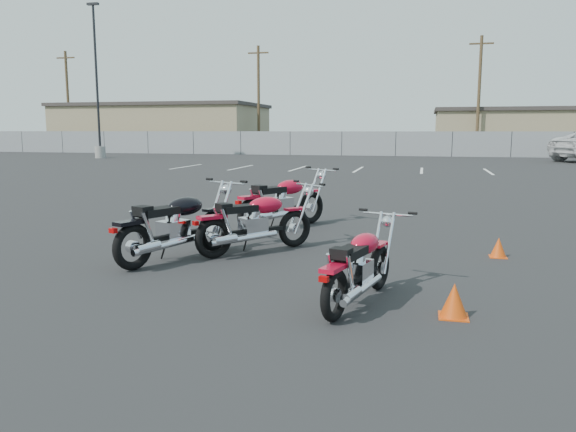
% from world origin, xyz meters
% --- Properties ---
extents(ground, '(120.00, 120.00, 0.00)m').
position_xyz_m(ground, '(0.00, 0.00, 0.00)').
color(ground, black).
rests_on(ground, ground).
extents(motorcycle_front_red, '(1.64, 2.19, 1.14)m').
position_xyz_m(motorcycle_front_red, '(-0.53, 3.16, 0.52)').
color(motorcycle_front_red, black).
rests_on(motorcycle_front_red, ground).
extents(motorcycle_second_black, '(1.34, 2.24, 1.12)m').
position_xyz_m(motorcycle_second_black, '(-1.39, 0.17, 0.51)').
color(motorcycle_second_black, black).
rests_on(motorcycle_second_black, ground).
extents(motorcycle_third_red, '(1.75, 1.89, 1.06)m').
position_xyz_m(motorcycle_third_red, '(-0.40, 0.93, 0.48)').
color(motorcycle_third_red, black).
rests_on(motorcycle_third_red, ground).
extents(motorcycle_rear_red, '(0.90, 1.90, 0.93)m').
position_xyz_m(motorcycle_rear_red, '(1.47, -1.33, 0.43)').
color(motorcycle_rear_red, black).
rests_on(motorcycle_rear_red, ground).
extents(training_cone_near, '(0.25, 0.25, 0.30)m').
position_xyz_m(training_cone_near, '(3.25, 1.48, 0.15)').
color(training_cone_near, '#D5450B').
rests_on(training_cone_near, ground).
extents(training_cone_far, '(0.30, 0.30, 0.36)m').
position_xyz_m(training_cone_far, '(2.47, -1.53, 0.18)').
color(training_cone_far, '#D5450B').
rests_on(training_cone_far, ground).
extents(training_cone_extra, '(0.27, 0.27, 0.32)m').
position_xyz_m(training_cone_extra, '(-0.89, 2.94, 0.16)').
color(training_cone_extra, '#D5450B').
rests_on(training_cone_extra, ground).
extents(light_pole_west, '(0.80, 0.70, 10.18)m').
position_xyz_m(light_pole_west, '(-19.49, 27.13, 2.64)').
color(light_pole_west, gray).
rests_on(light_pole_west, ground).
extents(chainlink_fence, '(80.06, 0.06, 1.80)m').
position_xyz_m(chainlink_fence, '(-0.00, 35.00, 0.90)').
color(chainlink_fence, slate).
rests_on(chainlink_fence, ground).
extents(tan_building_west, '(18.40, 10.40, 4.30)m').
position_xyz_m(tan_building_west, '(-22.00, 42.00, 2.16)').
color(tan_building_west, '#8F805C').
rests_on(tan_building_west, ground).
extents(tan_building_east, '(14.40, 9.40, 3.70)m').
position_xyz_m(tan_building_east, '(10.00, 44.00, 1.86)').
color(tan_building_east, '#8F805C').
rests_on(tan_building_east, ground).
extents(utility_pole_a, '(1.80, 0.24, 9.00)m').
position_xyz_m(utility_pole_a, '(-30.00, 39.00, 4.69)').
color(utility_pole_a, '#42321E').
rests_on(utility_pole_a, ground).
extents(utility_pole_b, '(1.80, 0.24, 9.00)m').
position_xyz_m(utility_pole_b, '(-12.00, 40.00, 4.69)').
color(utility_pole_b, '#42321E').
rests_on(utility_pole_b, ground).
extents(utility_pole_c, '(1.80, 0.24, 9.00)m').
position_xyz_m(utility_pole_c, '(6.00, 39.00, 4.69)').
color(utility_pole_c, '#42321E').
rests_on(utility_pole_c, ground).
extents(parking_line_stripes, '(15.12, 4.00, 0.01)m').
position_xyz_m(parking_line_stripes, '(-2.50, 20.00, 0.00)').
color(parking_line_stripes, silver).
rests_on(parking_line_stripes, ground).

